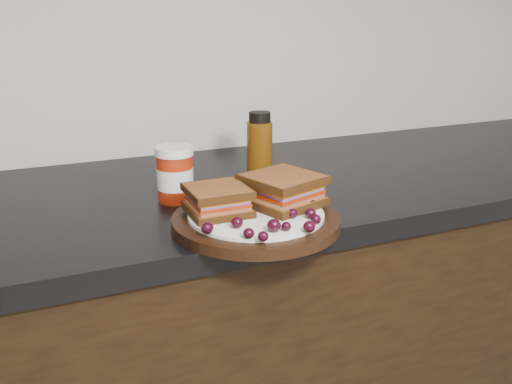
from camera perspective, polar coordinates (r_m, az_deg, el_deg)
countertop at (r=1.14m, az=-8.71°, el=-1.00°), size 3.98×0.60×0.04m
plate at (r=0.95m, az=0.00°, el=-2.93°), size 0.28×0.28×0.02m
sandwich_left at (r=0.94m, az=-3.87°, el=-0.82°), size 0.10×0.10×0.04m
sandwich_right at (r=0.97m, az=2.72°, el=0.22°), size 0.15×0.15×0.05m
grape_0 at (r=0.86m, az=-4.90°, el=-3.61°), size 0.02×0.02×0.02m
grape_1 at (r=0.88m, az=-1.91°, el=-3.06°), size 0.02×0.02×0.02m
grape_2 at (r=0.84m, az=-0.73°, el=-4.15°), size 0.02×0.02×0.02m
grape_3 at (r=0.83m, az=0.73°, el=-4.44°), size 0.02×0.02×0.02m
grape_4 at (r=0.86m, az=1.81°, el=-3.35°), size 0.02×0.02×0.02m
grape_5 at (r=0.87m, az=3.04°, el=-3.45°), size 0.02×0.02×0.01m
grape_6 at (r=0.86m, az=5.34°, el=-3.48°), size 0.02×0.02×0.02m
grape_7 at (r=0.90m, az=6.00°, el=-2.73°), size 0.02×0.02×0.02m
grape_8 at (r=0.92m, az=5.46°, el=-2.12°), size 0.02×0.02×0.02m
grape_9 at (r=0.92m, az=3.67°, el=-2.15°), size 0.02×0.02×0.02m
grape_10 at (r=0.96m, az=5.51°, el=-1.21°), size 0.02×0.02×0.02m
grape_11 at (r=0.98m, az=3.92°, el=-0.77°), size 0.02×0.02×0.02m
grape_12 at (r=0.98m, az=3.23°, el=-0.75°), size 0.02×0.02×0.02m
grape_13 at (r=1.00m, az=1.50°, el=-0.35°), size 0.02×0.02×0.02m
grape_14 at (r=0.96m, az=-3.86°, el=-1.17°), size 0.02×0.02×0.02m
grape_15 at (r=0.95m, az=-3.57°, el=-1.53°), size 0.02×0.02×0.02m
grape_16 at (r=0.91m, az=-4.58°, el=-2.34°), size 0.02×0.02×0.02m
grape_17 at (r=0.91m, az=-3.88°, el=-2.48°), size 0.02×0.02×0.02m
grape_18 at (r=0.96m, az=-5.06°, el=-1.19°), size 0.02×0.02×0.02m
grape_19 at (r=0.94m, az=-4.44°, el=-1.53°), size 0.02×0.02×0.02m
grape_20 at (r=0.91m, az=-3.67°, el=-2.34°), size 0.02×0.02×0.02m
condiment_jar at (r=1.07m, az=-8.10°, el=1.80°), size 0.09×0.09×0.10m
oil_bottle at (r=1.17m, az=0.36°, el=4.48°), size 0.06×0.06×0.15m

